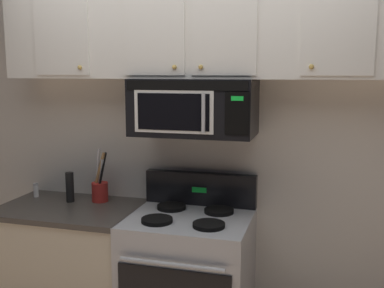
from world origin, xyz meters
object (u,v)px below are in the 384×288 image
(utensil_crock_red, at_px, (100,188))
(salt_shaker, at_px, (36,190))
(stove_range, at_px, (189,282))
(over_range_microwave, at_px, (194,107))
(pepper_mill, at_px, (70,187))

(utensil_crock_red, height_order, salt_shaker, utensil_crock_red)
(stove_range, xyz_separation_m, over_range_microwave, (-0.00, 0.12, 1.11))
(over_range_microwave, height_order, utensil_crock_red, over_range_microwave)
(over_range_microwave, xyz_separation_m, salt_shaker, (-1.19, 0.03, -0.63))
(over_range_microwave, relative_size, pepper_mill, 3.66)
(utensil_crock_red, relative_size, pepper_mill, 1.79)
(salt_shaker, bearing_deg, stove_range, -6.89)
(salt_shaker, bearing_deg, utensil_crock_red, 2.54)
(utensil_crock_red, relative_size, salt_shaker, 3.66)
(salt_shaker, relative_size, pepper_mill, 0.49)
(over_range_microwave, xyz_separation_m, pepper_mill, (-0.89, -0.02, -0.57))
(pepper_mill, bearing_deg, stove_range, -6.51)
(stove_range, height_order, salt_shaker, stove_range)
(salt_shaker, xyz_separation_m, pepper_mill, (0.30, -0.04, 0.05))
(over_range_microwave, relative_size, utensil_crock_red, 2.05)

